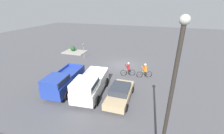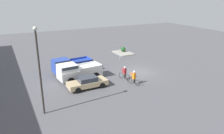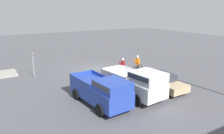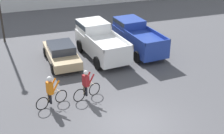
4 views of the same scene
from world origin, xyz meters
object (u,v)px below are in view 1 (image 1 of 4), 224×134
(pickup_truck_0, at_px, (90,85))
(lamppost, at_px, (170,99))
(pickup_truck_1, at_px, (64,81))
(shrub, at_px, (73,48))
(cyclist_0, at_px, (128,69))
(sedan_0, at_px, (120,93))
(fire_lane_sign, at_px, (84,50))
(cyclist_1, at_px, (145,70))

(pickup_truck_0, xyz_separation_m, lamppost, (-6.24, 5.15, 3.28))
(pickup_truck_1, bearing_deg, shrub, -62.14)
(cyclist_0, height_order, shrub, cyclist_0)
(sedan_0, xyz_separation_m, lamppost, (-3.48, 5.41, 3.76))
(shrub, bearing_deg, fire_lane_sign, 142.95)
(lamppost, height_order, shrub, lamppost)
(cyclist_0, relative_size, lamppost, 0.22)
(pickup_truck_0, distance_m, fire_lane_sign, 10.37)
(cyclist_0, relative_size, fire_lane_sign, 0.68)
(cyclist_1, distance_m, shrub, 14.70)
(lamppost, relative_size, shrub, 8.70)
(cyclist_0, distance_m, lamppost, 11.69)
(pickup_truck_0, relative_size, lamppost, 0.71)
(cyclist_0, bearing_deg, fire_lane_sign, -25.02)
(pickup_truck_1, distance_m, shrub, 13.19)
(pickup_truck_0, bearing_deg, sedan_0, -174.52)
(shrub, bearing_deg, cyclist_0, 150.79)
(cyclist_1, bearing_deg, lamppost, 100.27)
(sedan_0, bearing_deg, pickup_truck_0, 5.48)
(cyclist_1, height_order, shrub, cyclist_1)
(fire_lane_sign, distance_m, lamppost, 18.43)
(pickup_truck_1, height_order, shrub, pickup_truck_1)
(fire_lane_sign, relative_size, shrub, 2.79)
(cyclist_0, bearing_deg, cyclist_1, -176.25)
(sedan_0, bearing_deg, fire_lane_sign, -46.87)
(pickup_truck_1, xyz_separation_m, lamppost, (-9.05, 5.14, 3.35))
(fire_lane_sign, xyz_separation_m, lamppost, (-11.56, 14.04, 2.95))
(sedan_0, xyz_separation_m, cyclist_0, (0.35, -5.02, 0.14))
(cyclist_1, xyz_separation_m, lamppost, (-1.91, 10.56, 3.57))
(pickup_truck_0, height_order, fire_lane_sign, fire_lane_sign)
(pickup_truck_0, bearing_deg, cyclist_1, -128.64)
(cyclist_0, distance_m, fire_lane_sign, 8.56)
(pickup_truck_0, bearing_deg, fire_lane_sign, -59.11)
(fire_lane_sign, height_order, lamppost, lamppost)
(pickup_truck_0, xyz_separation_m, cyclist_1, (-4.33, -5.41, -0.28))
(shrub, bearing_deg, pickup_truck_1, 117.86)
(pickup_truck_0, distance_m, cyclist_1, 6.93)
(pickup_truck_1, xyz_separation_m, cyclist_0, (-5.23, -5.29, -0.27))
(cyclist_0, xyz_separation_m, cyclist_1, (-1.91, -0.13, 0.05))
(lamppost, bearing_deg, sedan_0, -57.28)
(pickup_truck_0, relative_size, cyclist_0, 3.23)
(lamppost, bearing_deg, pickup_truck_0, -39.52)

